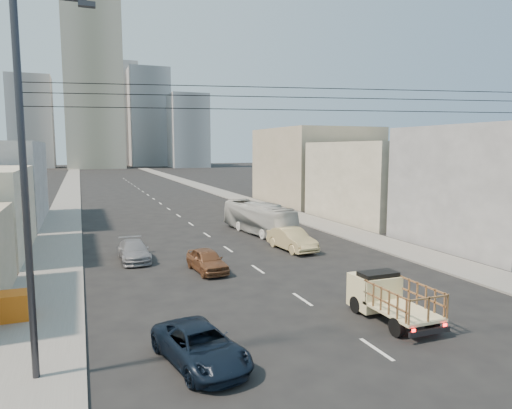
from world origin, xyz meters
TOP-DOWN VIEW (x-y plane):
  - ground at (0.00, 0.00)m, footprint 420.00×420.00m
  - sidewalk_left at (-11.75, 70.00)m, footprint 3.50×180.00m
  - sidewalk_right at (11.75, 70.00)m, footprint 3.50×180.00m
  - lane_dashes at (0.00, 53.00)m, footprint 0.15×104.00m
  - flatbed_pickup at (2.28, 4.28)m, footprint 1.95×4.41m
  - navy_pickup at (-6.33, 3.23)m, footprint 2.99×4.93m
  - city_bus at (4.42, 25.14)m, footprint 3.44×9.81m
  - sedan_brown at (-3.03, 14.64)m, footprint 1.96×4.15m
  - sedan_tan at (4.24, 18.07)m, footprint 2.12×4.97m
  - sedan_grey at (-6.83, 19.00)m, footprint 1.88×4.52m
  - streetlamp_left at (-11.39, 4.00)m, footprint 2.36×0.25m
  - overhead_wires at (0.00, 1.50)m, footprint 23.01×5.02m
  - crate_stack at (-13.00, 9.88)m, footprint 1.80×1.20m
  - bldg_right_near at (19.00, 14.00)m, footprint 10.00×12.00m
  - bldg_right_mid at (19.50, 28.00)m, footprint 11.00×14.00m
  - bldg_right_far at (20.00, 44.00)m, footprint 12.00×16.00m
  - high_rise_tower at (-4.00, 170.00)m, footprint 20.00×20.00m
  - midrise_ne at (18.00, 185.00)m, footprint 16.00×16.00m
  - midrise_nw at (-26.00, 180.00)m, footprint 15.00×15.00m
  - midrise_back at (6.00, 200.00)m, footprint 18.00×18.00m
  - midrise_east at (30.00, 165.00)m, footprint 14.00×14.00m

SIDE VIEW (x-z plane):
  - ground at x=0.00m, z-range 0.00..0.00m
  - lane_dashes at x=0.00m, z-range 0.00..0.01m
  - sidewalk_left at x=-11.75m, z-range 0.00..0.12m
  - sidewalk_right at x=11.75m, z-range 0.00..0.12m
  - navy_pickup at x=-6.33m, z-range 0.00..1.28m
  - sedan_grey at x=-6.83m, z-range 0.00..1.31m
  - sedan_brown at x=-3.03m, z-range 0.00..1.37m
  - crate_stack at x=-13.00m, z-range 0.12..1.26m
  - sedan_tan at x=4.24m, z-range 0.00..1.59m
  - flatbed_pickup at x=2.28m, z-range 0.14..2.04m
  - city_bus at x=4.42m, z-range 0.00..2.67m
  - bldg_right_mid at x=19.50m, z-range 0.00..8.00m
  - bldg_right_near at x=19.00m, z-range 0.00..9.00m
  - bldg_right_far at x=20.00m, z-range 0.00..10.00m
  - streetlamp_left at x=-11.39m, z-range 0.44..12.44m
  - overhead_wires at x=0.00m, z-range 8.60..9.33m
  - midrise_east at x=30.00m, z-range 0.00..28.00m
  - midrise_nw at x=-26.00m, z-range 0.00..34.00m
  - midrise_ne at x=18.00m, z-range 0.00..40.00m
  - midrise_back at x=6.00m, z-range 0.00..44.00m
  - high_rise_tower at x=-4.00m, z-range 0.00..60.00m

